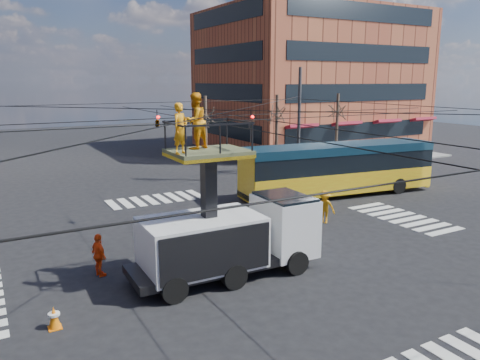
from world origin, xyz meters
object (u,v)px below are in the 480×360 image
Objects in this scene: city_bus at (338,168)px; traffic_cone at (54,317)px; worker_ground at (99,255)px; utility_truck at (229,220)px; flagger at (325,207)px.

city_bus is 18.69× the size of traffic_cone.
worker_ground is (-15.94, -5.35, -0.92)m from city_bus.
worker_ground is at bearing 153.58° from utility_truck.
worker_ground is at bearing -154.48° from city_bus.
utility_truck is 8.03m from flagger.
traffic_cone is at bearing -170.49° from utility_truck.
flagger is at bearing 25.65° from utility_truck.
utility_truck reaches higher than city_bus.
flagger is (-4.51, -4.24, -0.89)m from city_bus.
traffic_cone is at bearing -147.78° from city_bus.
flagger is at bearing 17.51° from traffic_cone.
traffic_cone is at bearing -106.65° from flagger.
utility_truck is 0.55× the size of city_bus.
traffic_cone is 0.41× the size of flagger.
utility_truck reaches higher than flagger.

